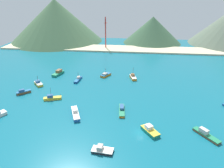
{
  "coord_description": "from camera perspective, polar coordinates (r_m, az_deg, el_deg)",
  "views": [
    {
      "loc": [
        -2.66,
        -65.17,
        47.1
      ],
      "look_at": [
        -14.84,
        38.09,
        2.11
      ],
      "focal_mm": 34.32,
      "sensor_mm": 36.0,
      "label": 1
    }
  ],
  "objects": [
    {
      "name": "hill_central",
      "position": [
        219.59,
        10.74,
        13.97
      ],
      "size": [
        56.51,
        56.51,
        25.23
      ],
      "color": "#3D6042",
      "rests_on": "ground"
    },
    {
      "name": "fishing_boat_3",
      "position": [
        80.43,
        10.08,
        -12.06
      ],
      "size": [
        7.05,
        8.22,
        2.66
      ],
      "color": "#198466",
      "rests_on": "ground"
    },
    {
      "name": "fishing_boat_6",
      "position": [
        124.54,
        -9.02,
        1.24
      ],
      "size": [
        2.75,
        9.41,
        4.85
      ],
      "color": "#14478C",
      "rests_on": "ground"
    },
    {
      "name": "beach_strip",
      "position": [
        191.41,
        7.42,
        9.14
      ],
      "size": [
        247.0,
        22.5,
        1.2
      ],
      "primitive_type": "cube",
      "color": "beige",
      "rests_on": "ground"
    },
    {
      "name": "fishing_boat_1",
      "position": [
        84.41,
        23.68,
        -12.13
      ],
      "size": [
        8.14,
        9.77,
        2.45
      ],
      "color": "brown",
      "rests_on": "ground"
    },
    {
      "name": "ground",
      "position": [
        106.33,
        7.47,
        -3.26
      ],
      "size": [
        260.0,
        280.0,
        0.5
      ],
      "color": "#146B7F"
    },
    {
      "name": "fishing_boat_0",
      "position": [
        90.65,
        -9.74,
        -7.59
      ],
      "size": [
        6.51,
        11.27,
        2.58
      ],
      "color": "#1E5BA8",
      "rests_on": "ground"
    },
    {
      "name": "fishing_boat_9",
      "position": [
        126.37,
        5.6,
        1.86
      ],
      "size": [
        4.61,
        8.27,
        6.66
      ],
      "color": "orange",
      "rests_on": "ground"
    },
    {
      "name": "fishing_boat_12",
      "position": [
        123.91,
        -19.01,
        0.16
      ],
      "size": [
        6.9,
        7.25,
        5.14
      ],
      "color": "gold",
      "rests_on": "ground"
    },
    {
      "name": "fishing_boat_4",
      "position": [
        71.44,
        -2.69,
        -17.12
      ],
      "size": [
        7.18,
        3.88,
        2.29
      ],
      "color": "#232328",
      "rests_on": "ground"
    },
    {
      "name": "fishing_boat_13",
      "position": [
        129.49,
        -1.72,
        2.46
      ],
      "size": [
        6.11,
        7.93,
        5.22
      ],
      "color": "orange",
      "rests_on": "ground"
    },
    {
      "name": "fishing_boat_2",
      "position": [
        116.16,
        -22.55,
        -1.96
      ],
      "size": [
        6.61,
        6.17,
        2.37
      ],
      "color": "brown",
      "rests_on": "ground"
    },
    {
      "name": "radio_tower",
      "position": [
        191.72,
        -1.72,
        13.45
      ],
      "size": [
        2.75,
        2.2,
        27.47
      ],
      "color": "#B7332D",
      "rests_on": "ground"
    },
    {
      "name": "hill_west",
      "position": [
        231.15,
        -14.71,
        16.05
      ],
      "size": [
        91.77,
        91.77,
        40.86
      ],
      "color": "#476B47",
      "rests_on": "ground"
    },
    {
      "name": "fishing_boat_11",
      "position": [
        105.44,
        -15.68,
        -3.56
      ],
      "size": [
        8.63,
        4.87,
        6.21
      ],
      "color": "gold",
      "rests_on": "ground"
    },
    {
      "name": "fishing_boat_10",
      "position": [
        92.0,
        2.63,
        -6.88
      ],
      "size": [
        3.13,
        10.65,
        2.03
      ],
      "color": "orange",
      "rests_on": "ground"
    },
    {
      "name": "fishing_boat_8",
      "position": [
        135.97,
        -14.12,
        2.88
      ],
      "size": [
        5.37,
        9.79,
        2.88
      ],
      "color": "#198466",
      "rests_on": "ground"
    }
  ]
}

